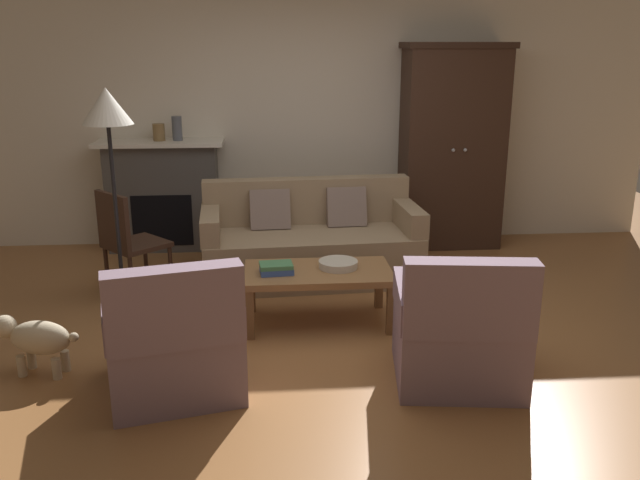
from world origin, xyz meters
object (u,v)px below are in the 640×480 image
at_px(coffee_table, 318,277).
at_px(armchair_near_left, 174,344).
at_px(fireplace, 163,195).
at_px(couch, 311,243).
at_px(book_stack, 276,268).
at_px(side_chair_wooden, 127,237).
at_px(mantel_vase_slate, 177,128).
at_px(mantel_vase_bronze, 159,132).
at_px(armchair_near_right, 459,334).
at_px(armoire, 452,147).
at_px(dog, 36,338).
at_px(fruit_bowl, 338,264).
at_px(floor_lamp, 108,121).

height_order(coffee_table, armchair_near_left, armchair_near_left).
height_order(fireplace, couch, fireplace).
xyz_separation_m(book_stack, side_chair_wooden, (-1.22, 0.73, 0.05)).
xyz_separation_m(couch, coffee_table, (-0.01, -1.03, 0.05)).
distance_m(mantel_vase_slate, side_chair_wooden, 1.55).
xyz_separation_m(book_stack, mantel_vase_slate, (-0.93, 2.08, 0.78)).
xyz_separation_m(mantel_vase_bronze, armchair_near_right, (2.22, -3.02, -0.89)).
relative_size(armoire, book_stack, 8.03).
xyz_separation_m(coffee_table, dog, (-1.86, -0.67, -0.12)).
height_order(fireplace, mantel_vase_bronze, mantel_vase_bronze).
distance_m(mantel_vase_slate, armchair_near_left, 3.17).
distance_m(couch, side_chair_wooden, 1.60).
bearing_deg(mantel_vase_slate, dog, -102.86).
relative_size(fruit_bowl, mantel_vase_slate, 1.24).
xyz_separation_m(mantel_vase_bronze, floor_lamp, (-0.06, -1.84, 0.32)).
bearing_deg(fireplace, coffee_table, -55.19).
xyz_separation_m(couch, mantel_vase_slate, (-1.26, 1.00, 0.92)).
bearing_deg(armoire, floor_lamp, -149.37).
bearing_deg(fireplace, dog, -99.13).
bearing_deg(side_chair_wooden, dog, -103.55).
height_order(mantel_vase_bronze, side_chair_wooden, mantel_vase_bronze).
bearing_deg(armchair_near_right, couch, 111.30).
xyz_separation_m(armchair_near_left, side_chair_wooden, (-0.58, 1.67, 0.20)).
bearing_deg(couch, book_stack, -106.73).
bearing_deg(book_stack, fireplace, 117.95).
xyz_separation_m(fruit_bowl, floor_lamp, (-1.64, 0.14, 1.07)).
distance_m(armchair_near_right, dog, 2.68).
height_order(fireplace, armoire, armoire).
bearing_deg(couch, side_chair_wooden, -167.33).
relative_size(mantel_vase_slate, dog, 0.43).
bearing_deg(mantel_vase_bronze, mantel_vase_slate, 0.00).
relative_size(armchair_near_left, dog, 1.64).
height_order(armoire, floor_lamp, armoire).
bearing_deg(side_chair_wooden, armoire, 22.75).
distance_m(fireplace, dog, 2.78).
relative_size(coffee_table, mantel_vase_slate, 4.60).
bearing_deg(armchair_near_left, floor_lamp, 114.61).
relative_size(book_stack, side_chair_wooden, 0.29).
height_order(book_stack, armchair_near_right, armchair_near_right).
height_order(side_chair_wooden, floor_lamp, floor_lamp).
relative_size(mantel_vase_bronze, armchair_near_left, 0.18).
bearing_deg(mantel_vase_slate, fruit_bowl, -54.84).
relative_size(fruit_bowl, side_chair_wooden, 0.33).
bearing_deg(coffee_table, fruit_bowl, 15.52).
relative_size(fireplace, mantel_vase_bronze, 7.49).
height_order(armchair_near_left, side_chair_wooden, side_chair_wooden).
bearing_deg(side_chair_wooden, fruit_bowl, -20.86).
distance_m(armchair_near_left, dog, 0.97).
relative_size(armoire, mantel_vase_bronze, 12.25).
bearing_deg(couch, mantel_vase_bronze, 145.26).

